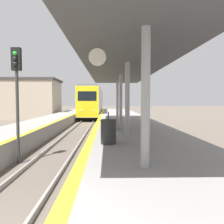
{
  "coord_description": "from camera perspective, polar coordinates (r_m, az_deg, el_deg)",
  "views": [
    {
      "loc": [
        2.33,
        -2.34,
        2.56
      ],
      "look_at": [
        2.75,
        16.06,
        1.6
      ],
      "focal_mm": 35.0,
      "sensor_mm": 36.0,
      "label": 1
    }
  ],
  "objects": [
    {
      "name": "station_canopy",
      "position": [
        12.41,
        3.02,
        11.2
      ],
      "size": [
        4.1,
        18.79,
        3.55
      ],
      "color": "#99999E",
      "rests_on": "platform_right"
    },
    {
      "name": "station_building",
      "position": [
        34.28,
        -21.5,
        3.27
      ],
      "size": [
        9.48,
        6.25,
        5.68
      ],
      "color": "tan",
      "rests_on": "ground"
    },
    {
      "name": "bench",
      "position": [
        12.49,
        -1.55,
        -2.15
      ],
      "size": [
        0.44,
        1.76,
        0.92
      ],
      "color": "#28282D",
      "rests_on": "platform_right"
    },
    {
      "name": "signal_near",
      "position": [
        9.58,
        -23.62,
        6.86
      ],
      "size": [
        0.36,
        0.31,
        4.66
      ],
      "color": "#2D2D2D",
      "rests_on": "ground"
    },
    {
      "name": "trash_bin",
      "position": [
        8.14,
        -0.95,
        -5.15
      ],
      "size": [
        0.6,
        0.6,
        0.91
      ],
      "color": "#262628",
      "rests_on": "platform_right"
    },
    {
      "name": "train",
      "position": [
        35.6,
        -5.06,
        2.58
      ],
      "size": [
        2.75,
        19.97,
        4.56
      ],
      "color": "black",
      "rests_on": "ground"
    }
  ]
}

